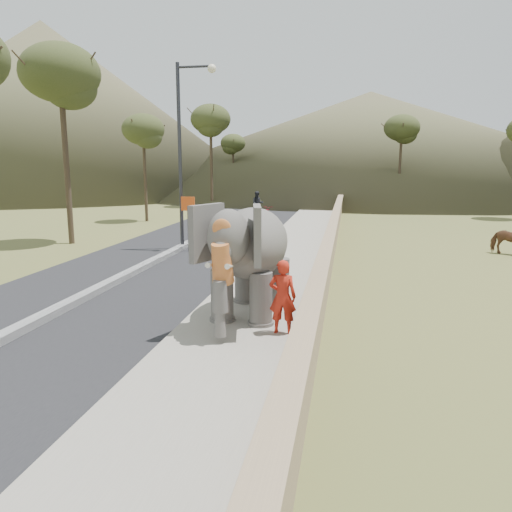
{
  "coord_description": "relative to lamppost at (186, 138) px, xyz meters",
  "views": [
    {
      "loc": [
        2.3,
        -8.12,
        3.89
      ],
      "look_at": [
        0.2,
        3.21,
        1.7
      ],
      "focal_mm": 35.0,
      "sensor_mm": 36.0,
      "label": 1
    }
  ],
  "objects": [
    {
      "name": "signboard",
      "position": [
        0.19,
        -0.57,
        -3.23
      ],
      "size": [
        0.6,
        0.08,
        2.4
      ],
      "color": "#2D2D33",
      "rests_on": "ground"
    },
    {
      "name": "road",
      "position": [
        -0.31,
        -3.05,
        -4.86
      ],
      "size": [
        7.0,
        120.0,
        0.03
      ],
      "primitive_type": "cube",
      "color": "black",
      "rests_on": "ground"
    },
    {
      "name": "hill_far",
      "position": [
        9.69,
        56.95,
        2.13
      ],
      "size": [
        80.0,
        80.0,
        14.0
      ],
      "primitive_type": "cone",
      "color": "brown",
      "rests_on": "ground"
    },
    {
      "name": "elephant_and_man",
      "position": [
        4.71,
        -9.31,
        -3.35
      ],
      "size": [
        2.41,
        4.02,
        2.78
      ],
      "color": "#67625D",
      "rests_on": "ground"
    },
    {
      "name": "walkway",
      "position": [
        4.69,
        -3.05,
        -4.8
      ],
      "size": [
        3.0,
        120.0,
        0.15
      ],
      "primitive_type": "cube",
      "color": "#9E9687",
      "rests_on": "ground"
    },
    {
      "name": "ground",
      "position": [
        4.69,
        -13.05,
        -4.87
      ],
      "size": [
        160.0,
        160.0,
        0.0
      ],
      "primitive_type": "plane",
      "color": "olive",
      "rests_on": "ground"
    },
    {
      "name": "lamppost",
      "position": [
        0.0,
        0.0,
        0.0
      ],
      "size": [
        1.76,
        0.36,
        8.0
      ],
      "color": "#2C2D31",
      "rests_on": "ground"
    },
    {
      "name": "hill_left",
      "position": [
        -33.31,
        41.95,
        6.13
      ],
      "size": [
        60.0,
        60.0,
        22.0
      ],
      "primitive_type": "cone",
      "color": "brown",
      "rests_on": "ground"
    },
    {
      "name": "median",
      "position": [
        -0.31,
        -3.05,
        -4.76
      ],
      "size": [
        0.35,
        120.0,
        0.22
      ],
      "primitive_type": "cube",
      "color": "black",
      "rests_on": "ground"
    },
    {
      "name": "motorcyclist",
      "position": [
        1.26,
        12.37,
        -4.13
      ],
      "size": [
        1.66,
        1.82,
        1.9
      ],
      "color": "maroon",
      "rests_on": "ground"
    },
    {
      "name": "cow",
      "position": [
        13.74,
        1.22,
        -4.22
      ],
      "size": [
        1.69,
        1.27,
        1.3
      ],
      "primitive_type": "imported",
      "rotation": [
        0.0,
        0.0,
        1.15
      ],
      "color": "brown",
      "rests_on": "ground"
    },
    {
      "name": "parapet",
      "position": [
        6.34,
        -3.05,
        -4.32
      ],
      "size": [
        0.3,
        120.0,
        1.1
      ],
      "primitive_type": "cube",
      "color": "tan",
      "rests_on": "ground"
    },
    {
      "name": "trees",
      "position": [
        2.4,
        12.89,
        -0.79
      ],
      "size": [
        42.13,
        40.88,
        9.42
      ],
      "color": "#473828",
      "rests_on": "ground"
    }
  ]
}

